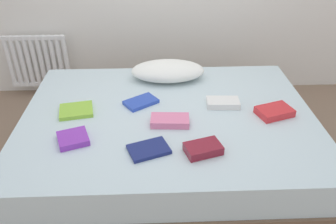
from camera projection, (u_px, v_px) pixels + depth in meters
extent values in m
plane|color=#7F6651|center=(168.00, 169.00, 2.57)|extent=(8.00, 8.00, 0.00)
cube|color=brown|center=(168.00, 155.00, 2.50)|extent=(2.00, 1.50, 0.28)
cube|color=silver|center=(168.00, 127.00, 2.36)|extent=(1.96, 1.46, 0.22)
cylinder|color=white|center=(10.00, 62.00, 3.34)|extent=(0.04, 0.04, 0.52)
cylinder|color=white|center=(16.00, 62.00, 3.34)|extent=(0.04, 0.04, 0.52)
cylinder|color=white|center=(22.00, 62.00, 3.34)|extent=(0.04, 0.04, 0.52)
cylinder|color=white|center=(29.00, 62.00, 3.34)|extent=(0.04, 0.04, 0.52)
cylinder|color=white|center=(35.00, 62.00, 3.34)|extent=(0.04, 0.04, 0.52)
cylinder|color=white|center=(41.00, 61.00, 3.35)|extent=(0.04, 0.04, 0.52)
cylinder|color=white|center=(48.00, 61.00, 3.35)|extent=(0.04, 0.04, 0.52)
cylinder|color=white|center=(54.00, 61.00, 3.35)|extent=(0.04, 0.04, 0.52)
cylinder|color=white|center=(60.00, 61.00, 3.35)|extent=(0.04, 0.04, 0.52)
cylinder|color=white|center=(67.00, 61.00, 3.35)|extent=(0.04, 0.04, 0.52)
cube|color=white|center=(33.00, 38.00, 3.22)|extent=(0.60, 0.04, 0.04)
cube|color=white|center=(43.00, 84.00, 3.47)|extent=(0.60, 0.04, 0.04)
ellipsoid|color=white|center=(168.00, 71.00, 2.70)|extent=(0.58, 0.33, 0.14)
cube|color=white|center=(223.00, 103.00, 2.38)|extent=(0.23, 0.14, 0.04)
cube|color=#8CC638|center=(76.00, 110.00, 2.31)|extent=(0.25, 0.22, 0.03)
cube|color=pink|center=(170.00, 121.00, 2.19)|extent=(0.25, 0.15, 0.05)
cube|color=red|center=(274.00, 112.00, 2.28)|extent=(0.26, 0.22, 0.05)
cube|color=#2847B7|center=(141.00, 102.00, 2.41)|extent=(0.26, 0.24, 0.03)
cube|color=navy|center=(149.00, 149.00, 1.96)|extent=(0.27, 0.22, 0.02)
cube|color=maroon|center=(203.00, 149.00, 1.94)|extent=(0.23, 0.18, 0.05)
cube|color=purple|center=(73.00, 139.00, 2.03)|extent=(0.22, 0.22, 0.04)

